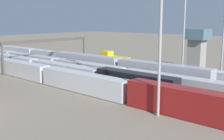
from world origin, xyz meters
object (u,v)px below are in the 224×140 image
at_px(light_mast_2, 185,7).
at_px(train_on_track_1, 106,64).
at_px(train_on_track_3, 81,69).
at_px(train_on_track_4, 60,70).
at_px(train_on_track_5, 43,74).
at_px(train_on_track_2, 120,68).
at_px(control_tower, 197,46).
at_px(train_on_track_0, 114,61).
at_px(signal_gantry, 48,43).

bearing_deg(light_mast_2, train_on_track_1, 22.41).
bearing_deg(train_on_track_3, train_on_track_4, 66.59).
distance_m(train_on_track_5, train_on_track_2, 18.56).
bearing_deg(light_mast_2, control_tower, -85.33).
relative_size(train_on_track_1, train_on_track_4, 1.80).
distance_m(train_on_track_2, train_on_track_0, 14.65).
xyz_separation_m(light_mast_2, control_tower, (0.82, -10.06, -10.64)).
height_order(train_on_track_5, train_on_track_3, same).
height_order(train_on_track_5, train_on_track_0, train_on_track_0).
height_order(train_on_track_3, control_tower, control_tower).
bearing_deg(train_on_track_4, train_on_track_3, -113.41).
bearing_deg(signal_gantry, train_on_track_4, 153.31).
distance_m(train_on_track_1, train_on_track_2, 10.45).
bearing_deg(train_on_track_1, control_tower, -135.89).
relative_size(train_on_track_0, signal_gantry, 0.33).
distance_m(train_on_track_0, light_mast_2, 26.32).
height_order(train_on_track_0, control_tower, control_tower).
height_order(signal_gantry, control_tower, control_tower).
bearing_deg(signal_gantry, train_on_track_0, -140.72).
bearing_deg(train_on_track_2, train_on_track_4, 42.14).
bearing_deg(train_on_track_1, train_on_track_3, 91.56).
bearing_deg(train_on_track_1, train_on_track_5, 84.97).
xyz_separation_m(train_on_track_5, train_on_track_4, (0.13, -5.00, 0.02)).
distance_m(train_on_track_4, signal_gantry, 17.56).
relative_size(train_on_track_1, signal_gantry, 3.99).
height_order(train_on_track_1, control_tower, control_tower).
bearing_deg(train_on_track_4, train_on_track_5, 91.49).
relative_size(train_on_track_0, light_mast_2, 0.36).
height_order(train_on_track_3, signal_gantry, signal_gantry).
bearing_deg(train_on_track_0, signal_gantry, 39.28).
distance_m(train_on_track_4, light_mast_2, 35.08).
height_order(train_on_track_4, light_mast_2, light_mast_2).
bearing_deg(train_on_track_0, train_on_track_2, 136.91).
height_order(train_on_track_2, train_on_track_3, train_on_track_2).
bearing_deg(control_tower, train_on_track_4, 58.16).
height_order(train_on_track_4, signal_gantry, signal_gantry).
relative_size(train_on_track_5, train_on_track_4, 1.36).
height_order(train_on_track_5, train_on_track_2, train_on_track_2).
xyz_separation_m(train_on_track_0, signal_gantry, (15.28, 12.50, 5.40)).
bearing_deg(control_tower, train_on_track_5, 61.80).
bearing_deg(train_on_track_5, train_on_track_3, -101.50).
xyz_separation_m(train_on_track_1, train_on_track_2, (-9.16, 5.00, 0.62)).
xyz_separation_m(train_on_track_1, control_tower, (-18.66, -18.09, 5.08)).
distance_m(train_on_track_5, train_on_track_0, 25.00).
bearing_deg(train_on_track_5, control_tower, -118.20).
bearing_deg(control_tower, train_on_track_0, 32.96).
bearing_deg(signal_gantry, train_on_track_1, -155.96).
height_order(train_on_track_5, train_on_track_4, same).
height_order(train_on_track_1, train_on_track_2, train_on_track_2).
distance_m(train_on_track_5, light_mast_2, 38.49).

